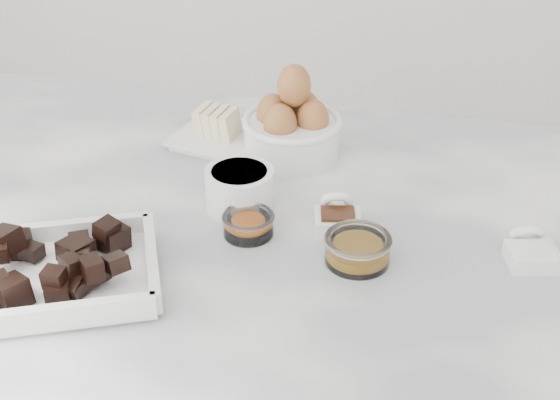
# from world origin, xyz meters

# --- Properties ---
(marble_slab) EXTENTS (1.20, 0.80, 0.04)m
(marble_slab) POSITION_xyz_m (0.00, 0.00, 0.92)
(marble_slab) COLOR white
(marble_slab) RESTS_ON cabinet
(chocolate_dish) EXTENTS (0.27, 0.25, 0.06)m
(chocolate_dish) POSITION_xyz_m (-0.19, -0.14, 0.96)
(chocolate_dish) COLOR white
(chocolate_dish) RESTS_ON marble_slab
(butter_plate) EXTENTS (0.15, 0.15, 0.05)m
(butter_plate) POSITION_xyz_m (-0.12, 0.23, 0.96)
(butter_plate) COLOR white
(butter_plate) RESTS_ON marble_slab
(sugar_ramekin) EXTENTS (0.09, 0.09, 0.05)m
(sugar_ramekin) POSITION_xyz_m (-0.04, 0.07, 0.97)
(sugar_ramekin) COLOR white
(sugar_ramekin) RESTS_ON marble_slab
(egg_bowl) EXTENTS (0.14, 0.14, 0.14)m
(egg_bowl) POSITION_xyz_m (-0.01, 0.22, 0.98)
(egg_bowl) COLOR white
(egg_bowl) RESTS_ON marble_slab
(honey_bowl) EXTENTS (0.08, 0.08, 0.03)m
(honey_bowl) POSITION_xyz_m (0.12, -0.02, 0.96)
(honey_bowl) COLOR white
(honey_bowl) RESTS_ON marble_slab
(zest_bowl) EXTENTS (0.07, 0.07, 0.03)m
(zest_bowl) POSITION_xyz_m (-0.01, 0.01, 0.96)
(zest_bowl) COLOR white
(zest_bowl) RESTS_ON marble_slab
(vanilla_spoon) EXTENTS (0.07, 0.08, 0.04)m
(vanilla_spoon) POSITION_xyz_m (0.09, 0.05, 0.95)
(vanilla_spoon) COLOR white
(vanilla_spoon) RESTS_ON marble_slab
(salt_spoon) EXTENTS (0.07, 0.08, 0.04)m
(salt_spoon) POSITION_xyz_m (0.32, 0.03, 0.95)
(salt_spoon) COLOR white
(salt_spoon) RESTS_ON marble_slab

